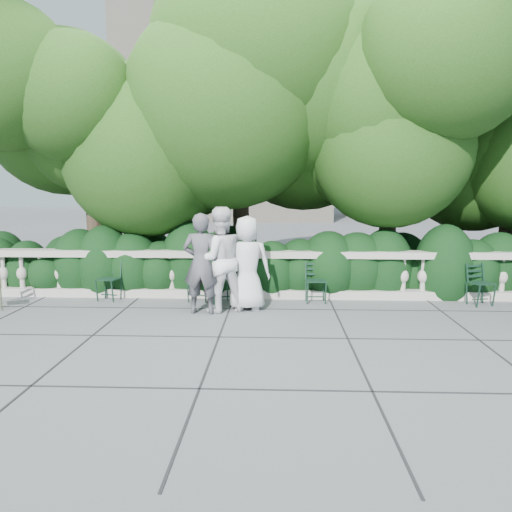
{
  "coord_description": "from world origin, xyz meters",
  "views": [
    {
      "loc": [
        0.38,
        -8.49,
        2.35
      ],
      "look_at": [
        0.0,
        1.0,
        1.0
      ],
      "focal_mm": 35.0,
      "sensor_mm": 36.0,
      "label": 1
    }
  ],
  "objects_px": {
    "chair_e": "(485,307)",
    "person_casual_man": "(219,260)",
    "chair_a": "(106,302)",
    "chair_c": "(197,303)",
    "chair_b": "(223,304)",
    "person_businessman": "(247,263)",
    "person_woman_grey": "(201,264)",
    "chair_d": "(316,304)"
  },
  "relations": [
    {
      "from": "chair_a",
      "to": "chair_d",
      "type": "relative_size",
      "value": 1.0
    },
    {
      "from": "chair_b",
      "to": "person_casual_man",
      "type": "relative_size",
      "value": 0.43
    },
    {
      "from": "chair_a",
      "to": "chair_c",
      "type": "xyz_separation_m",
      "value": [
        1.87,
        0.01,
        0.0
      ]
    },
    {
      "from": "chair_e",
      "to": "person_woman_grey",
      "type": "distance_m",
      "value": 5.56
    },
    {
      "from": "person_businessman",
      "to": "person_woman_grey",
      "type": "distance_m",
      "value": 0.88
    },
    {
      "from": "person_woman_grey",
      "to": "chair_c",
      "type": "bearing_deg",
      "value": -69.69
    },
    {
      "from": "chair_a",
      "to": "chair_d",
      "type": "bearing_deg",
      "value": 12.5
    },
    {
      "from": "chair_b",
      "to": "person_woman_grey",
      "type": "distance_m",
      "value": 1.2
    },
    {
      "from": "chair_a",
      "to": "person_casual_man",
      "type": "bearing_deg",
      "value": -1.69
    },
    {
      "from": "chair_d",
      "to": "chair_c",
      "type": "bearing_deg",
      "value": 177.08
    },
    {
      "from": "chair_d",
      "to": "person_casual_man",
      "type": "distance_m",
      "value": 2.19
    },
    {
      "from": "chair_e",
      "to": "chair_a",
      "type": "bearing_deg",
      "value": 161.98
    },
    {
      "from": "chair_b",
      "to": "chair_e",
      "type": "height_order",
      "value": "same"
    },
    {
      "from": "person_woman_grey",
      "to": "chair_d",
      "type": "bearing_deg",
      "value": -155.08
    },
    {
      "from": "chair_a",
      "to": "chair_e",
      "type": "bearing_deg",
      "value": 11.91
    },
    {
      "from": "person_businessman",
      "to": "chair_c",
      "type": "bearing_deg",
      "value": -27.56
    },
    {
      "from": "chair_b",
      "to": "person_woman_grey",
      "type": "relative_size",
      "value": 0.45
    },
    {
      "from": "chair_b",
      "to": "person_businessman",
      "type": "xyz_separation_m",
      "value": [
        0.51,
        -0.38,
        0.9
      ]
    },
    {
      "from": "chair_c",
      "to": "person_woman_grey",
      "type": "xyz_separation_m",
      "value": [
        0.22,
        -0.81,
        0.93
      ]
    },
    {
      "from": "chair_a",
      "to": "chair_d",
      "type": "distance_m",
      "value": 4.26
    },
    {
      "from": "chair_a",
      "to": "person_businessman",
      "type": "height_order",
      "value": "person_businessman"
    },
    {
      "from": "chair_a",
      "to": "chair_b",
      "type": "xyz_separation_m",
      "value": [
        2.41,
        -0.12,
        0.0
      ]
    },
    {
      "from": "chair_e",
      "to": "person_casual_man",
      "type": "xyz_separation_m",
      "value": [
        -5.12,
        -0.5,
        0.98
      ]
    },
    {
      "from": "chair_a",
      "to": "chair_e",
      "type": "height_order",
      "value": "same"
    },
    {
      "from": "person_businessman",
      "to": "chair_b",
      "type": "bearing_deg",
      "value": -38.97
    },
    {
      "from": "chair_b",
      "to": "person_casual_man",
      "type": "distance_m",
      "value": 1.1
    },
    {
      "from": "chair_e",
      "to": "chair_b",
      "type": "bearing_deg",
      "value": 162.83
    },
    {
      "from": "chair_e",
      "to": "person_businessman",
      "type": "relative_size",
      "value": 0.47
    },
    {
      "from": "chair_b",
      "to": "chair_e",
      "type": "bearing_deg",
      "value": -21.66
    },
    {
      "from": "chair_e",
      "to": "person_casual_man",
      "type": "relative_size",
      "value": 0.43
    },
    {
      "from": "person_woman_grey",
      "to": "person_casual_man",
      "type": "relative_size",
      "value": 0.95
    },
    {
      "from": "chair_b",
      "to": "chair_e",
      "type": "xyz_separation_m",
      "value": [
        5.12,
        -0.01,
        0.0
      ]
    },
    {
      "from": "chair_e",
      "to": "person_businessman",
      "type": "xyz_separation_m",
      "value": [
        -4.61,
        -0.38,
        0.9
      ]
    },
    {
      "from": "chair_e",
      "to": "person_casual_man",
      "type": "height_order",
      "value": "person_casual_man"
    },
    {
      "from": "chair_a",
      "to": "chair_e",
      "type": "relative_size",
      "value": 1.0
    },
    {
      "from": "chair_d",
      "to": "person_woman_grey",
      "type": "distance_m",
      "value": 2.49
    },
    {
      "from": "chair_e",
      "to": "person_casual_man",
      "type": "bearing_deg",
      "value": 168.49
    },
    {
      "from": "chair_c",
      "to": "person_casual_man",
      "type": "bearing_deg",
      "value": -44.49
    },
    {
      "from": "chair_b",
      "to": "person_casual_man",
      "type": "height_order",
      "value": "person_casual_man"
    },
    {
      "from": "chair_c",
      "to": "person_casual_man",
      "type": "xyz_separation_m",
      "value": [
        0.53,
        -0.63,
        0.98
      ]
    },
    {
      "from": "chair_b",
      "to": "chair_c",
      "type": "height_order",
      "value": "same"
    },
    {
      "from": "chair_d",
      "to": "chair_e",
      "type": "bearing_deg",
      "value": -3.91
    }
  ]
}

